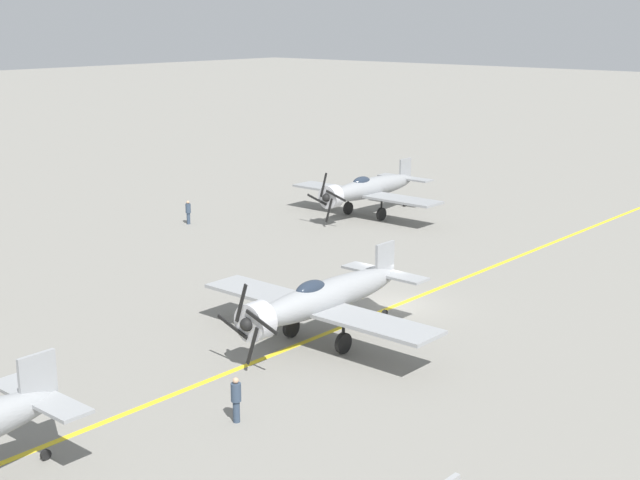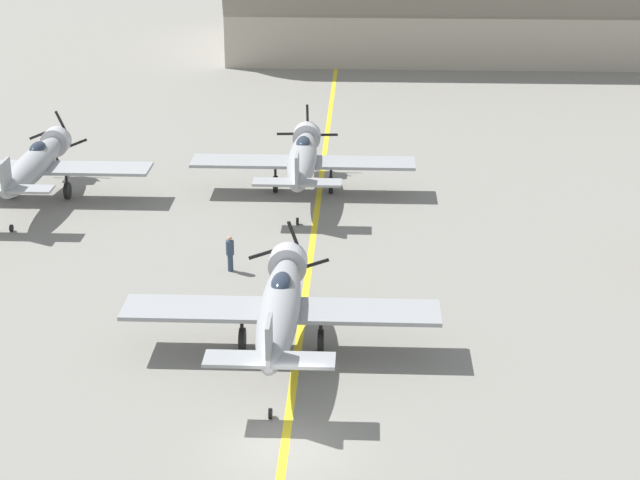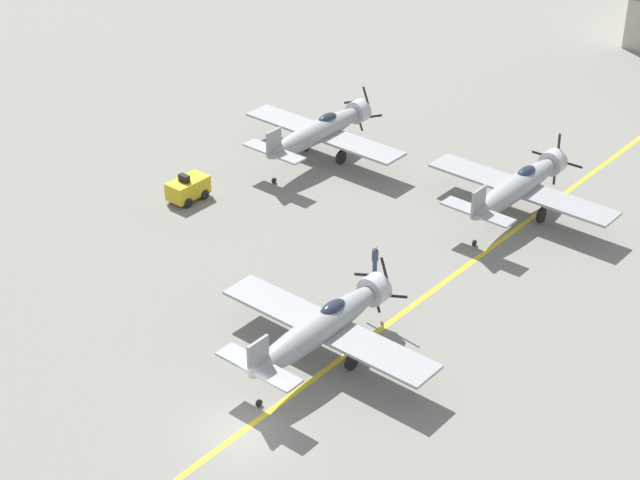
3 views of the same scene
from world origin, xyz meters
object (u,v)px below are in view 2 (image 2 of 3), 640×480
object	(u,v)px
airplane_far_left	(35,164)
airplane_far_center	(303,159)
ground_crew_walking	(230,252)
airplane_mid_center	(280,307)

from	to	relation	value
airplane_far_left	airplane_far_center	bearing A→B (deg)	8.24
ground_crew_walking	airplane_far_left	bearing A→B (deg)	141.87
airplane_mid_center	airplane_far_left	xyz separation A→B (m)	(-14.24, 16.84, 0.00)
airplane_mid_center	airplane_far_center	distance (m)	18.43
airplane_far_center	ground_crew_walking	bearing A→B (deg)	-112.30
airplane_far_left	ground_crew_walking	bearing A→B (deg)	-36.38
airplane_far_left	airplane_mid_center	bearing A→B (deg)	-48.03
airplane_mid_center	airplane_far_center	size ratio (longest dim) A/B	1.00
airplane_mid_center	airplane_far_left	distance (m)	22.05
airplane_far_center	airplane_far_left	world-z (taller)	airplane_far_center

